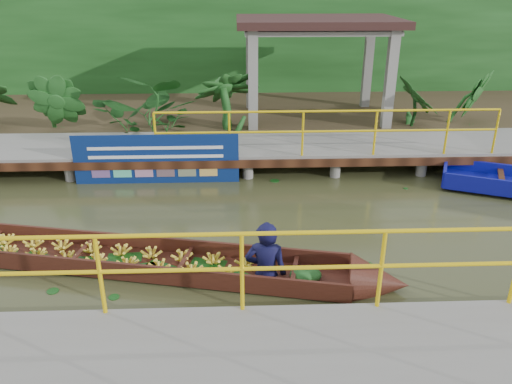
{
  "coord_description": "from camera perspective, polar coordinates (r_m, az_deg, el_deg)",
  "views": [
    {
      "loc": [
        0.77,
        -7.88,
        4.26
      ],
      "look_at": [
        1.1,
        0.5,
        0.6
      ],
      "focal_mm": 35.0,
      "sensor_mm": 36.0,
      "label": 1
    }
  ],
  "objects": [
    {
      "name": "ground",
      "position": [
        8.99,
        -6.91,
        -4.89
      ],
      "size": [
        80.0,
        80.0,
        0.0
      ],
      "primitive_type": "plane",
      "color": "#34371B",
      "rests_on": "ground"
    },
    {
      "name": "land_strip",
      "position": [
        15.92,
        -5.0,
        8.8
      ],
      "size": [
        30.0,
        8.0,
        0.45
      ],
      "primitive_type": "cube",
      "color": "#36291B",
      "rests_on": "ground"
    },
    {
      "name": "far_dock",
      "position": [
        11.95,
        -5.75,
        5.0
      ],
      "size": [
        16.0,
        2.06,
        1.66
      ],
      "color": "slate",
      "rests_on": "ground"
    },
    {
      "name": "pavilion",
      "position": [
        14.43,
        6.99,
        17.67
      ],
      "size": [
        4.4,
        3.0,
        3.0
      ],
      "color": "slate",
      "rests_on": "ground"
    },
    {
      "name": "foliage_backdrop",
      "position": [
        18.04,
        -4.86,
        16.29
      ],
      "size": [
        30.0,
        0.8,
        4.0
      ],
      "primitive_type": "cube",
      "color": "#164014",
      "rests_on": "ground"
    },
    {
      "name": "vendor_boat",
      "position": [
        7.97,
        -11.25,
        -6.84
      ],
      "size": [
        8.49,
        2.57,
        2.14
      ],
      "rotation": [
        0.0,
        0.0,
        -0.21
      ],
      "color": "#35160E",
      "rests_on": "ground"
    },
    {
      "name": "blue_banner",
      "position": [
        11.15,
        -11.32,
        3.69
      ],
      "size": [
        3.61,
        0.04,
        1.13
      ],
      "color": "navy",
      "rests_on": "ground"
    },
    {
      "name": "tropical_plants",
      "position": [
        13.53,
        -4.15,
        10.59
      ],
      "size": [
        14.26,
        1.26,
        1.57
      ],
      "color": "#164014",
      "rests_on": "ground"
    }
  ]
}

